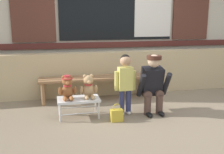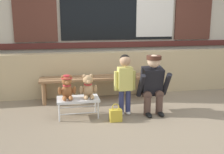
% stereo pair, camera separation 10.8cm
% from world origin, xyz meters
% --- Properties ---
extents(ground_plane, '(60.00, 60.00, 0.00)m').
position_xyz_m(ground_plane, '(0.00, 0.00, 0.00)').
color(ground_plane, '#84725B').
extents(brick_low_wall, '(7.56, 0.25, 0.85)m').
position_xyz_m(brick_low_wall, '(0.00, 1.43, 0.42)').
color(brick_low_wall, tan).
rests_on(brick_low_wall, ground).
extents(shop_facade, '(7.71, 0.26, 3.48)m').
position_xyz_m(shop_facade, '(0.00, 1.94, 1.75)').
color(shop_facade, beige).
rests_on(shop_facade, ground).
extents(wooden_bench_long, '(2.10, 0.40, 0.44)m').
position_xyz_m(wooden_bench_long, '(-0.58, 1.06, 0.37)').
color(wooden_bench_long, '#8E6642').
rests_on(wooden_bench_long, ground).
extents(small_display_bench, '(0.64, 0.36, 0.30)m').
position_xyz_m(small_display_bench, '(-1.00, 0.24, 0.27)').
color(small_display_bench, silver).
rests_on(small_display_bench, ground).
extents(teddy_bear_with_hat, '(0.28, 0.27, 0.36)m').
position_xyz_m(teddy_bear_with_hat, '(-1.16, 0.25, 0.47)').
color(teddy_bear_with_hat, '#93562D').
rests_on(teddy_bear_with_hat, small_display_bench).
extents(teddy_bear_plain, '(0.28, 0.26, 0.36)m').
position_xyz_m(teddy_bear_plain, '(-0.84, 0.24, 0.46)').
color(teddy_bear_plain, tan).
rests_on(teddy_bear_plain, small_display_bench).
extents(child_standing, '(0.35, 0.18, 0.96)m').
position_xyz_m(child_standing, '(-0.28, 0.20, 0.59)').
color(child_standing, navy).
rests_on(child_standing, ground).
extents(adult_crouching, '(0.50, 0.49, 0.95)m').
position_xyz_m(adult_crouching, '(0.17, 0.18, 0.48)').
color(adult_crouching, brown).
rests_on(adult_crouching, ground).
extents(handbag_on_ground, '(0.18, 0.11, 0.27)m').
position_xyz_m(handbag_on_ground, '(-0.48, -0.06, 0.10)').
color(handbag_on_ground, gold).
rests_on(handbag_on_ground, ground).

